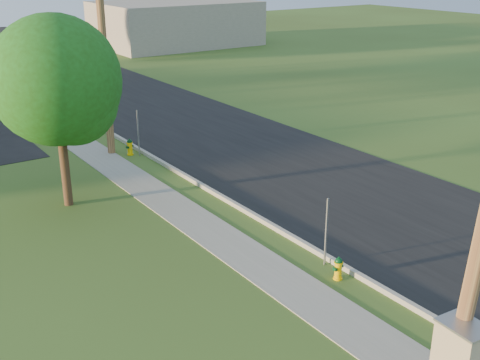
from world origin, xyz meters
The scene contains 14 objects.
ground_plane centered at (0.00, 0.00, 0.00)m, with size 140.00×140.00×0.00m, color #394E1E.
road centered at (4.50, 10.00, 0.01)m, with size 8.00×120.00×0.02m, color black.
curb centered at (0.50, 10.00, 0.07)m, with size 0.15×120.00×0.15m, color #9A978C.
sidewalk centered at (-1.25, 10.00, 0.01)m, with size 1.50×120.00×0.03m, color gray.
utility_pole_mid centered at (-0.60, 17.00, 4.95)m, with size 1.40×0.32×9.80m.
sign_post_near centered at (0.25, 4.20, 1.00)m, with size 0.05×0.04×2.00m, color gray.
sign_post_mid centered at (0.25, 16.00, 1.00)m, with size 0.05×0.04×2.00m, color gray.
sign_post_far centered at (0.25, 28.20, 1.00)m, with size 0.05×0.04×2.00m, color gray.
distant_building centered at (18.00, 45.00, 2.00)m, with size 14.00×10.00×4.00m, color gray.
tree_verge centered at (-4.04, 12.37, 4.15)m, with size 4.25×4.25×6.45m.
hydrant_near centered at (0.00, 3.40, 0.32)m, with size 0.34×0.30×0.66m.
hydrant_mid centered at (-0.04, 16.30, 0.36)m, with size 0.38×0.34×0.73m.
hydrant_far centered at (-0.06, 27.08, 0.37)m, with size 0.39×0.35×0.75m.
utility_cabinet centered at (-1.16, -1.18, 0.79)m, with size 0.76×0.97×1.58m.
Camera 1 is at (-10.11, -6.71, 8.10)m, focal length 45.00 mm.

